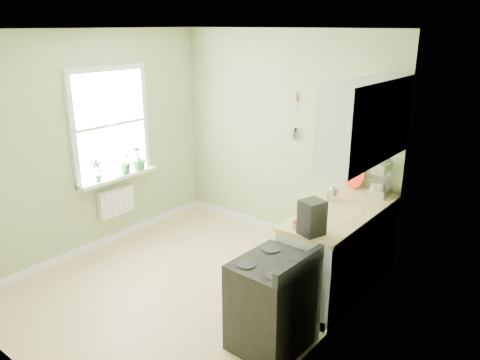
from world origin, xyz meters
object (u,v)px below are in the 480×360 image
Objects in this scene: stove at (273,303)px; coffee_maker at (312,218)px; stand_mixer at (382,179)px; kettle at (332,193)px.

coffee_maker reaches higher than stove.
stove is 2.05m from stand_mixer.
stove is 5.63× the size of kettle.
kettle reaches higher than stove.
kettle is at bearing 98.67° from stove.
stand_mixer is 2.50× the size of kettle.
stove is 2.88× the size of coffee_maker.
kettle is (-0.34, -0.52, -0.09)m from stand_mixer.
stove is at bearing -81.33° from kettle.
coffee_maker is at bearing 84.92° from stove.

